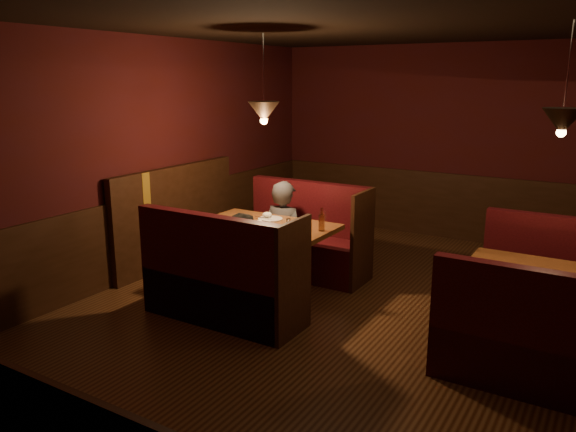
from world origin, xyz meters
The scene contains 9 objects.
room centered at (-0.28, 0.04, 1.05)m, with size 6.02×7.02×2.92m.
main_table centered at (-1.30, 0.09, 0.63)m, with size 1.52×0.93×1.07m.
main_bench_far centered at (-1.29, 0.96, 0.36)m, with size 1.68×0.60×1.14m.
main_bench_near centered at (-1.29, -0.77, 0.36)m, with size 1.68×0.60×1.14m.
second_table centered at (1.54, 0.24, 0.55)m, with size 1.33×0.85×0.75m.
second_bench_far centered at (1.57, 1.03, 0.33)m, with size 1.47×0.55×1.05m.
second_bench_near centered at (1.57, -0.55, 0.33)m, with size 1.47×0.55×1.05m.
diner_a centered at (-1.42, 0.66, 0.78)m, with size 0.57×0.37×1.56m, color #343336.
diner_b centered at (-1.20, -0.50, 0.71)m, with size 0.69×0.54×1.41m, color black.
Camera 1 is at (2.03, -4.94, 2.40)m, focal length 35.00 mm.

